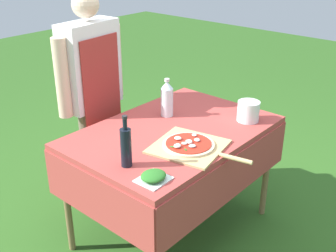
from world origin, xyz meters
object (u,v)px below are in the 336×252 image
at_px(prep_table, 173,142).
at_px(person_cook, 92,86).
at_px(water_bottle, 167,99).
at_px(oil_bottle, 126,146).
at_px(pizza_on_peel, 190,146).
at_px(mixing_tub, 248,111).
at_px(herb_container, 153,176).

bearing_deg(prep_table, person_cook, 96.66).
bearing_deg(water_bottle, oil_bottle, -156.54).
height_order(prep_table, pizza_on_peel, pizza_on_peel).
relative_size(pizza_on_peel, mixing_tub, 4.18).
height_order(pizza_on_peel, mixing_tub, mixing_tub).
relative_size(oil_bottle, mixing_tub, 2.00).
bearing_deg(water_bottle, prep_table, -128.68).
xyz_separation_m(prep_table, oil_bottle, (-0.48, -0.10, 0.19)).
relative_size(water_bottle, herb_container, 1.59).
relative_size(prep_table, oil_bottle, 4.54).
bearing_deg(herb_container, mixing_tub, 1.76).
distance_m(pizza_on_peel, herb_container, 0.38).
distance_m(person_cook, oil_bottle, 0.85).
distance_m(person_cook, mixing_tub, 1.03).
xyz_separation_m(water_bottle, herb_container, (-0.63, -0.46, -0.10)).
relative_size(pizza_on_peel, water_bottle, 2.32).
bearing_deg(pizza_on_peel, person_cook, 75.53).
bearing_deg(pizza_on_peel, mixing_tub, -16.40).
relative_size(prep_table, mixing_tub, 9.08).
xyz_separation_m(person_cook, water_bottle, (0.21, -0.48, -0.03)).
height_order(water_bottle, mixing_tub, water_bottle).
xyz_separation_m(person_cook, mixing_tub, (0.48, -0.91, -0.08)).
distance_m(oil_bottle, water_bottle, 0.67).
xyz_separation_m(pizza_on_peel, water_bottle, (0.25, 0.39, 0.10)).
distance_m(oil_bottle, herb_container, 0.22).
distance_m(oil_bottle, mixing_tub, 0.90).
height_order(prep_table, mixing_tub, mixing_tub).
bearing_deg(oil_bottle, person_cook, 61.48).
bearing_deg(prep_table, mixing_tub, -33.20).
bearing_deg(oil_bottle, herb_container, -93.65).
bearing_deg(person_cook, water_bottle, 108.71).
relative_size(oil_bottle, water_bottle, 1.11).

